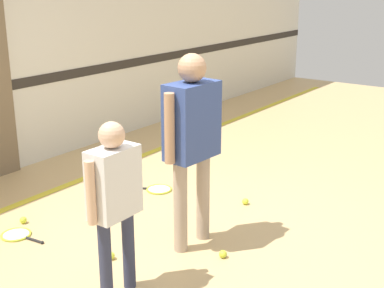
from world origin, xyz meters
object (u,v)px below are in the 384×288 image
Objects in this scene: person_instructor at (192,131)px; tennis_ball_stray_right at (245,201)px; racket_spare_on_floor at (18,235)px; tennis_ball_by_spare_racket at (23,220)px; person_student_left at (114,191)px; tennis_ball_stray_left at (111,256)px; racket_second_spare at (157,189)px; tennis_ball_near_instructor at (223,254)px.

tennis_ball_stray_right is (1.00, 0.05, -0.99)m from person_instructor.
racket_spare_on_floor is 7.28× the size of tennis_ball_by_spare_racket.
person_student_left is 19.76× the size of tennis_ball_stray_left.
racket_spare_on_floor is 0.99m from tennis_ball_stray_left.
racket_spare_on_floor and racket_second_spare have the same top height.
racket_second_spare is (1.58, -0.32, 0.00)m from racket_spare_on_floor.
tennis_ball_stray_left reaches higher than racket_second_spare.
person_instructor reaches higher than tennis_ball_stray_left.
person_instructor is 1.22m from tennis_ball_stray_left.
person_student_left is 1.75m from tennis_ball_by_spare_racket.
racket_second_spare is (1.71, 1.05, -0.80)m from person_student_left.
tennis_ball_by_spare_racket is 1.00× the size of tennis_ball_stray_right.
person_student_left is at bearing -177.98° from tennis_ball_stray_right.
person_student_left is at bearing -129.15° from tennis_ball_stray_left.
racket_second_spare is 7.90× the size of tennis_ball_stray_right.
tennis_ball_near_instructor is (0.76, -1.70, 0.02)m from racket_spare_on_floor.
racket_spare_on_floor is at bearing 144.27° from tennis_ball_stray_right.
tennis_ball_stray_right is (0.23, -0.98, 0.02)m from racket_second_spare.
tennis_ball_by_spare_racket is (-0.56, 1.87, 0.00)m from tennis_ball_near_instructor.
tennis_ball_stray_left is (-0.57, 0.73, 0.00)m from tennis_ball_near_instructor.
tennis_ball_stray_left is at bearing 51.10° from person_student_left.
tennis_ball_near_instructor is (-0.82, -1.38, 0.02)m from racket_second_spare.
racket_second_spare is at bearing 56.89° from person_instructor.
person_student_left is at bearing -175.23° from person_instructor.
tennis_ball_by_spare_racket is (-0.61, 1.52, -0.99)m from person_instructor.
racket_second_spare is at bearing 31.74° from person_student_left.
racket_second_spare is at bearing -19.65° from tennis_ball_by_spare_racket.
racket_spare_on_floor is 1.61m from racket_second_spare.
racket_second_spare is (0.77, 1.03, -1.01)m from person_instructor.
tennis_ball_by_spare_racket is 2.18m from tennis_ball_stray_right.
tennis_ball_by_spare_racket is at bearing 89.84° from tennis_ball_stray_left.
tennis_ball_stray_right is at bearing -42.39° from tennis_ball_by_spare_racket.
tennis_ball_stray_left is at bearing 168.53° from tennis_ball_stray_right.
tennis_ball_by_spare_racket is at bearing 78.31° from person_student_left.
person_student_left is at bearing -12.22° from racket_spare_on_floor.
tennis_ball_near_instructor and tennis_ball_stray_right have the same top height.
person_student_left is at bearing 92.84° from racket_second_spare.
person_instructor is 3.44× the size of racket_spare_on_floor.
person_student_left is 2.15m from racket_second_spare.
tennis_ball_stray_right is at bearing -11.47° from tennis_ball_stray_left.
racket_spare_on_floor is at bearing 101.16° from tennis_ball_stray_left.
racket_spare_on_floor is at bearing 113.98° from tennis_ball_near_instructor.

